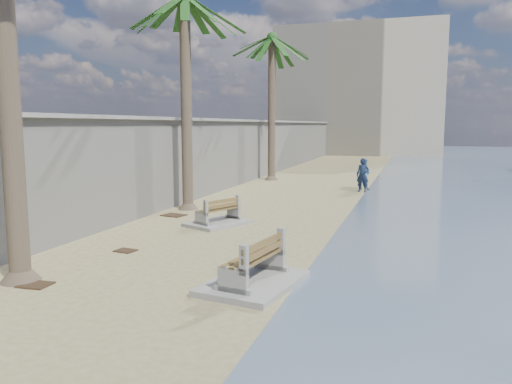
# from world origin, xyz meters

# --- Properties ---
(ground_plane) EXTENTS (140.00, 140.00, 0.00)m
(ground_plane) POSITION_xyz_m (0.00, 0.00, 0.00)
(ground_plane) COLOR #978A5C
(seawall) EXTENTS (0.45, 70.00, 3.50)m
(seawall) POSITION_xyz_m (-5.20, 20.00, 1.75)
(seawall) COLOR gray
(seawall) RESTS_ON ground_plane
(wall_cap) EXTENTS (0.80, 70.00, 0.12)m
(wall_cap) POSITION_xyz_m (-5.20, 20.00, 3.55)
(wall_cap) COLOR gray
(wall_cap) RESTS_ON seawall
(end_building) EXTENTS (18.00, 12.00, 14.00)m
(end_building) POSITION_xyz_m (-2.00, 52.00, 7.00)
(end_building) COLOR #B7AA93
(end_building) RESTS_ON ground_plane
(bench_near) EXTENTS (1.96, 2.58, 0.98)m
(bench_near) POSITION_xyz_m (1.17, 1.60, 0.43)
(bench_near) COLOR gray
(bench_near) RESTS_ON ground_plane
(bench_far) EXTENTS (2.10, 2.43, 0.86)m
(bench_far) POSITION_xyz_m (-1.92, 7.30, 0.37)
(bench_far) COLOR gray
(bench_far) RESTS_ON ground_plane
(palm_mid) EXTENTS (5.00, 5.00, 8.94)m
(palm_mid) POSITION_xyz_m (-4.21, 9.82, 7.92)
(palm_mid) COLOR brown
(palm_mid) RESTS_ON ground_plane
(palm_back) EXTENTS (5.00, 5.00, 9.27)m
(palm_back) POSITION_xyz_m (-3.97, 21.00, 8.22)
(palm_back) COLOR brown
(palm_back) RESTS_ON ground_plane
(streetlight) EXTENTS (0.28, 0.28, 5.12)m
(streetlight) POSITION_xyz_m (-5.10, 12.00, 6.64)
(streetlight) COLOR #2D2D33
(streetlight) RESTS_ON wall_cap
(person_a) EXTENTS (0.75, 0.55, 1.93)m
(person_a) POSITION_xyz_m (1.84, 17.07, 0.97)
(person_a) COLOR #131E35
(person_a) RESTS_ON ground_plane
(person_b) EXTENTS (0.93, 0.76, 1.77)m
(person_b) POSITION_xyz_m (1.77, 18.06, 0.89)
(person_b) COLOR #4B709B
(person_b) RESTS_ON ground_plane
(debris_b) EXTENTS (0.65, 0.54, 0.03)m
(debris_b) POSITION_xyz_m (-3.17, 0.25, 0.01)
(debris_b) COLOR #382616
(debris_b) RESTS_ON ground_plane
(debris_c) EXTENTS (0.92, 0.79, 0.03)m
(debris_c) POSITION_xyz_m (-4.10, 8.38, 0.01)
(debris_c) COLOR #382616
(debris_c) RESTS_ON ground_plane
(debris_d) EXTENTS (0.58, 0.49, 0.03)m
(debris_d) POSITION_xyz_m (-2.93, 3.29, 0.01)
(debris_d) COLOR #382616
(debris_d) RESTS_ON ground_plane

